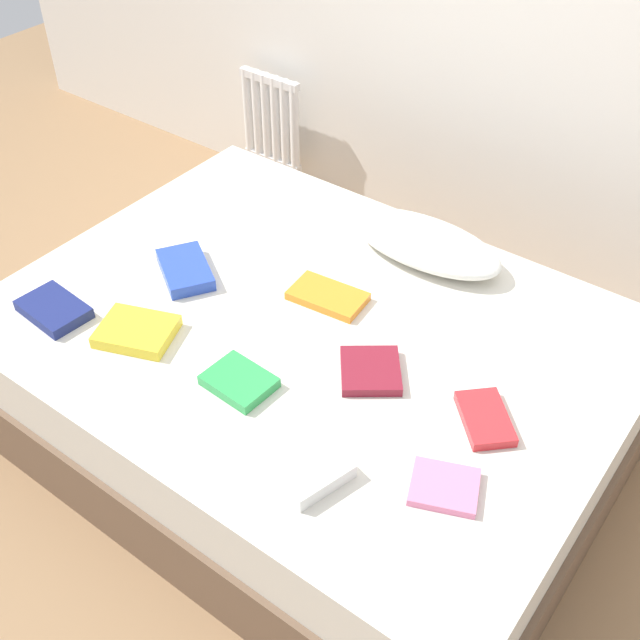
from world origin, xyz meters
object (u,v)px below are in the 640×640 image
at_px(textbook_blue, 185,270).
at_px(textbook_white, 307,466).
at_px(textbook_orange, 328,296).
at_px(textbook_navy, 54,309).
at_px(textbook_red, 485,418).
at_px(radiator, 271,121).
at_px(textbook_green, 240,382).
at_px(textbook_yellow, 137,331).
at_px(textbook_maroon, 370,371).
at_px(bed, 311,379).
at_px(textbook_pink, 444,487).
at_px(pillow, 425,243).

xyz_separation_m(textbook_blue, textbook_white, (0.85, -0.42, 0.00)).
relative_size(textbook_orange, textbook_navy, 1.09).
xyz_separation_m(textbook_red, textbook_white, (-0.29, -0.43, 0.01)).
height_order(radiator, textbook_green, radiator).
bearing_deg(textbook_navy, textbook_yellow, 20.92).
distance_m(radiator, textbook_yellow, 1.75).
relative_size(textbook_blue, textbook_maroon, 1.31).
xyz_separation_m(bed, textbook_red, (0.64, -0.04, 0.27)).
distance_m(textbook_navy, textbook_yellow, 0.31).
distance_m(bed, textbook_maroon, 0.40).
bearing_deg(textbook_blue, textbook_pink, 20.07).
relative_size(textbook_blue, textbook_orange, 0.99).
relative_size(bed, textbook_orange, 8.07).
height_order(bed, textbook_yellow, textbook_yellow).
distance_m(pillow, textbook_blue, 0.84).
distance_m(textbook_blue, textbook_white, 0.95).
bearing_deg(textbook_navy, bed, 38.29).
bearing_deg(pillow, textbook_maroon, -73.51).
xyz_separation_m(pillow, textbook_navy, (-0.80, -0.99, -0.04)).
xyz_separation_m(textbook_red, textbook_navy, (-1.34, -0.42, 0.00)).
relative_size(textbook_red, textbook_green, 1.04).
xyz_separation_m(textbook_green, textbook_orange, (-0.03, 0.47, -0.00)).
xyz_separation_m(textbook_orange, textbook_yellow, (-0.37, -0.50, 0.01)).
xyz_separation_m(textbook_blue, textbook_green, (0.50, -0.29, -0.01)).
distance_m(pillow, textbook_pink, 1.02).
bearing_deg(textbook_green, textbook_yellow, -172.70).
xyz_separation_m(pillow, textbook_green, (-0.10, -0.87, -0.04)).
height_order(radiator, textbook_red, radiator).
distance_m(bed, textbook_blue, 0.57).
height_order(radiator, textbook_navy, radiator).
xyz_separation_m(textbook_red, textbook_orange, (-0.67, 0.17, -0.00)).
height_order(textbook_white, textbook_orange, textbook_white).
relative_size(bed, textbook_red, 9.93).
bearing_deg(radiator, textbook_navy, -74.38).
height_order(textbook_red, textbook_yellow, textbook_yellow).
xyz_separation_m(textbook_blue, textbook_maroon, (0.78, -0.02, -0.01)).
bearing_deg(textbook_pink, textbook_maroon, 126.19).
relative_size(radiator, textbook_green, 2.41).
distance_m(textbook_navy, textbook_pink, 1.37).
relative_size(bed, textbook_yellow, 8.72).
bearing_deg(textbook_white, textbook_green, 174.54).
distance_m(pillow, textbook_green, 0.88).
xyz_separation_m(textbook_red, textbook_yellow, (-1.04, -0.33, 0.01)).
relative_size(pillow, textbook_yellow, 2.51).
height_order(bed, textbook_red, textbook_red).
xyz_separation_m(textbook_white, textbook_pink, (0.32, 0.16, -0.01)).
bearing_deg(pillow, textbook_navy, -128.82).
height_order(textbook_blue, textbook_pink, textbook_blue).
xyz_separation_m(textbook_blue, textbook_red, (1.14, 0.01, -0.01)).
distance_m(pillow, textbook_maroon, 0.63).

